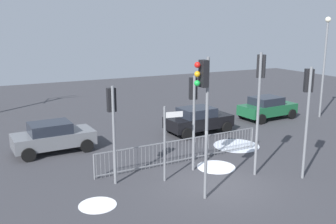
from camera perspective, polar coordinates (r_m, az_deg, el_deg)
The scene contains 15 objects.
ground_plane at distance 15.30m, azimuth 7.22°, elevation -10.60°, with size 60.00×60.00×0.00m, color #38383D.
traffic_light_foreground_left at distance 14.69m, azimuth -8.28°, elevation -0.05°, with size 0.32×0.57×3.85m.
traffic_light_rear_right at distance 15.95m, azimuth 3.75°, elevation 1.62°, with size 0.37×0.55×4.04m.
traffic_light_mid_left at distance 15.95m, azimuth 19.92°, elevation 2.07°, with size 0.40×0.53×4.49m.
traffic_light_mid_right at distance 15.69m, azimuth 13.43°, elevation 3.68°, with size 0.48×0.46×5.01m.
traffic_light_rear_left at distance 12.95m, azimuth 5.32°, elevation 2.13°, with size 0.57×0.33×5.03m.
direction_sign_post at distance 14.98m, azimuth -0.28°, elevation -4.11°, with size 0.79×0.15×3.02m.
pedestrian_guard_railing at distance 17.34m, azimuth 2.07°, elevation -5.68°, with size 8.21×0.41×1.07m.
car_grey_far at distance 19.46m, azimuth -16.65°, elevation -3.49°, with size 3.88×2.09×1.47m.
car_black_trailing at distance 21.96m, azimuth 4.48°, elevation -1.13°, with size 3.90×2.13×1.47m.
car_green_near at distance 25.93m, azimuth 14.43°, elevation 0.68°, with size 3.91×2.15×1.47m.
street_lamp at distance 27.12m, azimuth 22.15°, elevation 7.58°, with size 0.36×0.36×6.51m.
snow_patch_kerb at distance 13.82m, azimuth -10.35°, elevation -13.38°, with size 1.31×1.31×0.01m, color white.
snow_patch_island at distance 17.04m, azimuth 7.13°, elevation -8.07°, with size 1.67×1.67×0.01m, color white.
snow_patch_verge at distance 20.06m, azimuth 10.05°, elevation -4.91°, with size 2.32×2.32×0.01m, color silver.
Camera 1 is at (-7.95, -11.58, 6.08)m, focal length 41.27 mm.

